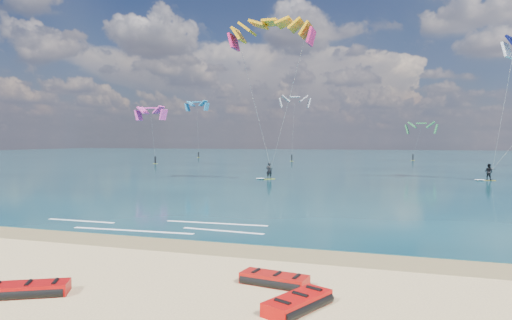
% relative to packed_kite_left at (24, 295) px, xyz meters
% --- Properties ---
extents(ground, '(320.00, 320.00, 0.00)m').
position_rel_packed_kite_left_xyz_m(ground, '(-1.14, 44.09, 0.00)').
color(ground, tan).
rests_on(ground, ground).
extents(wet_sand_strip, '(320.00, 2.40, 0.01)m').
position_rel_packed_kite_left_xyz_m(wet_sand_strip, '(-1.14, 7.09, 0.00)').
color(wet_sand_strip, olive).
rests_on(wet_sand_strip, ground).
extents(sea, '(320.00, 200.00, 0.04)m').
position_rel_packed_kite_left_xyz_m(sea, '(-1.14, 108.09, 0.02)').
color(sea, '#0A2B37').
rests_on(sea, ground).
extents(packed_kite_left, '(2.90, 2.26, 0.42)m').
position_rel_packed_kite_left_xyz_m(packed_kite_left, '(0.00, 0.00, 0.00)').
color(packed_kite_left, '#AD0909').
rests_on(packed_kite_left, ground).
extents(packed_kite_mid, '(2.47, 1.46, 0.41)m').
position_rel_packed_kite_left_xyz_m(packed_kite_mid, '(6.70, 3.16, 0.00)').
color(packed_kite_mid, red).
rests_on(packed_kite_mid, ground).
extents(packed_kite_right, '(2.06, 2.65, 0.43)m').
position_rel_packed_kite_left_xyz_m(packed_kite_right, '(7.86, 1.34, 0.00)').
color(packed_kite_right, red).
rests_on(packed_kite_right, ground).
extents(kitesurfer_main, '(9.53, 8.39, 17.91)m').
position_rel_packed_kite_left_xyz_m(kitesurfer_main, '(-2.89, 36.41, 9.24)').
color(kitesurfer_main, '#ABCB17').
rests_on(kitesurfer_main, sea).
extents(shoreline_foam, '(12.88, 3.62, 0.01)m').
position_rel_packed_kite_left_xyz_m(shoreline_foam, '(-1.32, 10.52, 0.04)').
color(shoreline_foam, white).
rests_on(shoreline_foam, ground).
extents(distant_kites, '(82.39, 34.36, 14.09)m').
position_rel_packed_kite_left_xyz_m(distant_kites, '(-8.25, 81.16, 5.92)').
color(distant_kites, '#2D7B40').
rests_on(distant_kites, ground).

